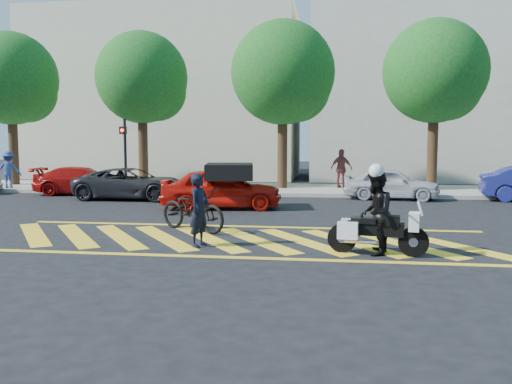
# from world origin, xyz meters

# --- Properties ---
(ground) EXTENTS (90.00, 90.00, 0.00)m
(ground) POSITION_xyz_m (0.00, 0.00, 0.00)
(ground) COLOR black
(ground) RESTS_ON ground
(sidewalk) EXTENTS (60.00, 5.00, 0.15)m
(sidewalk) POSITION_xyz_m (0.00, 12.00, 0.07)
(sidewalk) COLOR #9E998E
(sidewalk) RESTS_ON ground
(crosswalk) EXTENTS (12.33, 4.00, 0.01)m
(crosswalk) POSITION_xyz_m (-0.04, 0.00, 0.00)
(crosswalk) COLOR yellow
(crosswalk) RESTS_ON ground
(building_left) EXTENTS (16.00, 8.00, 10.00)m
(building_left) POSITION_xyz_m (-8.00, 21.00, 5.00)
(building_left) COLOR beige
(building_left) RESTS_ON ground
(building_right) EXTENTS (16.00, 8.00, 11.00)m
(building_right) POSITION_xyz_m (9.00, 21.00, 5.50)
(building_right) COLOR beige
(building_right) RESTS_ON ground
(tree_far_left) EXTENTS (4.40, 4.40, 7.41)m
(tree_far_left) POSITION_xyz_m (-12.87, 12.06, 5.05)
(tree_far_left) COLOR black
(tree_far_left) RESTS_ON ground
(tree_left) EXTENTS (4.20, 4.20, 7.26)m
(tree_left) POSITION_xyz_m (-6.37, 12.06, 4.99)
(tree_left) COLOR black
(tree_left) RESTS_ON ground
(tree_center) EXTENTS (4.60, 4.60, 7.56)m
(tree_center) POSITION_xyz_m (0.13, 12.06, 5.10)
(tree_center) COLOR black
(tree_center) RESTS_ON ground
(tree_right) EXTENTS (4.40, 4.40, 7.41)m
(tree_right) POSITION_xyz_m (6.63, 12.06, 5.05)
(tree_right) COLOR black
(tree_right) RESTS_ON ground
(signal_pole) EXTENTS (0.28, 0.43, 3.20)m
(signal_pole) POSITION_xyz_m (-6.50, 9.74, 1.92)
(signal_pole) COLOR black
(signal_pole) RESTS_ON ground
(officer_bike) EXTENTS (0.53, 0.67, 1.59)m
(officer_bike) POSITION_xyz_m (-0.61, -0.88, 0.80)
(officer_bike) COLOR black
(officer_bike) RESTS_ON ground
(bicycle) EXTENTS (2.24, 1.77, 1.14)m
(bicycle) POSITION_xyz_m (-1.27, 1.04, 0.57)
(bicycle) COLOR black
(bicycle) RESTS_ON ground
(police_motorcycle) EXTENTS (2.00, 0.78, 0.89)m
(police_motorcycle) POSITION_xyz_m (3.12, -1.20, 0.48)
(police_motorcycle) COLOR black
(police_motorcycle) RESTS_ON ground
(officer_moto) EXTENTS (0.78, 0.93, 1.70)m
(officer_moto) POSITION_xyz_m (3.11, -1.21, 0.85)
(officer_moto) COLOR black
(officer_moto) RESTS_ON ground
(red_convertible) EXTENTS (4.24, 2.25, 1.37)m
(red_convertible) POSITION_xyz_m (-1.45, 5.49, 0.69)
(red_convertible) COLOR #B91108
(red_convertible) RESTS_ON ground
(parked_left) EXTENTS (4.20, 2.10, 1.17)m
(parked_left) POSITION_xyz_m (-8.16, 9.20, 0.59)
(parked_left) COLOR #A30B0A
(parked_left) RESTS_ON ground
(parked_mid_left) EXTENTS (4.40, 2.05, 1.22)m
(parked_mid_left) POSITION_xyz_m (-5.47, 7.80, 0.61)
(parked_mid_left) COLOR black
(parked_mid_left) RESTS_ON ground
(parked_mid_right) EXTENTS (3.78, 1.87, 1.24)m
(parked_mid_right) POSITION_xyz_m (4.50, 9.20, 0.62)
(parked_mid_right) COLOR #B7B7BB
(parked_mid_right) RESTS_ON ground
(pedestrian_left) EXTENTS (1.19, 0.86, 1.65)m
(pedestrian_left) POSITION_xyz_m (-12.17, 10.22, 0.98)
(pedestrian_left) COLOR navy
(pedestrian_left) RESTS_ON sidewalk
(pedestrian_right) EXTENTS (1.11, 0.81, 1.74)m
(pedestrian_right) POSITION_xyz_m (2.64, 12.27, 1.02)
(pedestrian_right) COLOR brown
(pedestrian_right) RESTS_ON sidewalk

